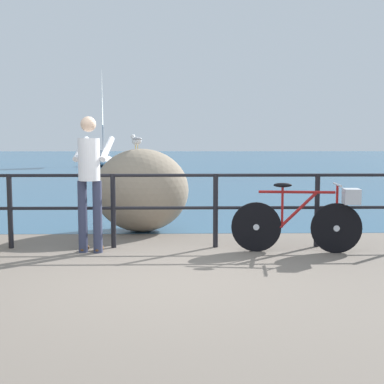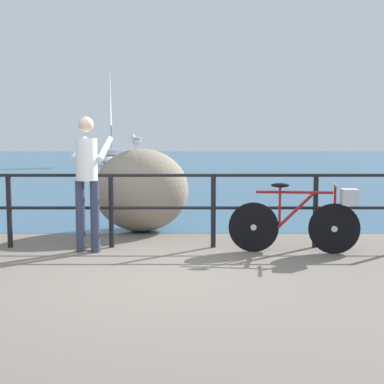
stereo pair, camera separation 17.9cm
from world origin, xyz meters
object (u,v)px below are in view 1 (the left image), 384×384
(seagull, at_px, (136,140))
(sailboat, at_px, (103,155))
(person_at_railing, at_px, (90,177))
(bicycle, at_px, (308,218))
(breakwater_boulder_main, at_px, (142,190))

(seagull, distance_m, sailboat, 24.68)
(person_at_railing, bearing_deg, sailboat, 15.30)
(bicycle, xyz_separation_m, sailboat, (-6.70, 25.91, 0.24))
(breakwater_boulder_main, relative_size, seagull, 4.82)
(bicycle, distance_m, person_at_railing, 2.90)
(bicycle, relative_size, person_at_railing, 0.95)
(person_at_railing, xyz_separation_m, breakwater_boulder_main, (0.55, 1.57, -0.32))
(bicycle, height_order, breakwater_boulder_main, breakwater_boulder_main)
(person_at_railing, xyz_separation_m, seagull, (0.48, 1.54, 0.50))
(seagull, bearing_deg, sailboat, -23.82)
(seagull, bearing_deg, person_at_railing, 128.91)
(person_at_railing, distance_m, breakwater_boulder_main, 1.69)
(bicycle, relative_size, sailboat, 0.27)
(bicycle, xyz_separation_m, breakwater_boulder_main, (-2.31, 1.66, 0.21))
(bicycle, bearing_deg, sailboat, 111.10)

